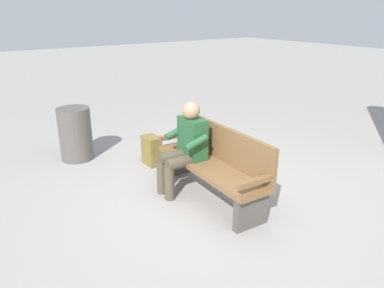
% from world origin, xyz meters
% --- Properties ---
extents(ground_plane, '(40.00, 40.00, 0.00)m').
position_xyz_m(ground_plane, '(0.00, 0.00, 0.00)').
color(ground_plane, gray).
extents(bench_near, '(1.83, 0.59, 0.90)m').
position_xyz_m(bench_near, '(-0.00, -0.07, 0.46)').
color(bench_near, brown).
rests_on(bench_near, ground).
extents(person_seated, '(0.59, 0.59, 1.18)m').
position_xyz_m(person_seated, '(0.32, 0.14, 0.63)').
color(person_seated, '#23512D').
rests_on(person_seated, ground).
extents(backpack, '(0.32, 0.24, 0.45)m').
position_xyz_m(backpack, '(1.33, 0.06, 0.22)').
color(backpack, brown).
rests_on(backpack, ground).
extents(trash_bin, '(0.50, 0.50, 0.83)m').
position_xyz_m(trash_bin, '(2.21, 0.91, 0.41)').
color(trash_bin, '#514C47').
rests_on(trash_bin, ground).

